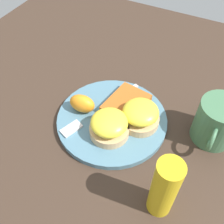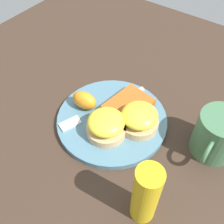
% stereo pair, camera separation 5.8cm
% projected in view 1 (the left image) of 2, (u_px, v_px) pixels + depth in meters
% --- Properties ---
extents(ground_plane, '(1.10, 1.10, 0.00)m').
position_uv_depth(ground_plane, '(112.00, 122.00, 0.61)').
color(ground_plane, '#38281E').
extents(plate, '(0.25, 0.25, 0.01)m').
position_uv_depth(plate, '(112.00, 120.00, 0.60)').
color(plate, slate).
rests_on(plate, ground_plane).
extents(sandwich_benedict_left, '(0.09, 0.09, 0.05)m').
position_uv_depth(sandwich_benedict_left, '(109.00, 126.00, 0.55)').
color(sandwich_benedict_left, tan).
rests_on(sandwich_benedict_left, plate).
extents(sandwich_benedict_right, '(0.09, 0.09, 0.05)m').
position_uv_depth(sandwich_benedict_right, '(140.00, 115.00, 0.57)').
color(sandwich_benedict_right, tan).
rests_on(sandwich_benedict_right, plate).
extents(hashbrown_patty, '(0.11, 0.09, 0.02)m').
position_uv_depth(hashbrown_patty, '(126.00, 104.00, 0.61)').
color(hashbrown_patty, '#AA571E').
rests_on(hashbrown_patty, plate).
extents(orange_wedge, '(0.04, 0.06, 0.04)m').
position_uv_depth(orange_wedge, '(82.00, 104.00, 0.60)').
color(orange_wedge, orange).
rests_on(orange_wedge, plate).
extents(fork, '(0.22, 0.10, 0.00)m').
position_uv_depth(fork, '(98.00, 111.00, 0.61)').
color(fork, silver).
rests_on(fork, plate).
extents(cup, '(0.12, 0.09, 0.10)m').
position_uv_depth(cup, '(217.00, 122.00, 0.54)').
color(cup, '#42704C').
rests_on(cup, ground_plane).
extents(condiment_bottle, '(0.04, 0.04, 0.14)m').
position_uv_depth(condiment_bottle, '(164.00, 189.00, 0.43)').
color(condiment_bottle, gold).
rests_on(condiment_bottle, ground_plane).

